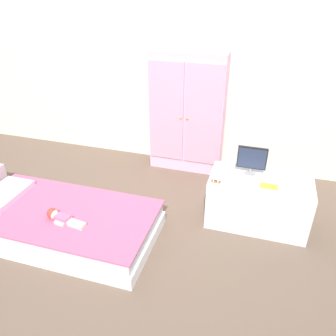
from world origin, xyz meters
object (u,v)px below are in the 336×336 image
(bed, at_px, (63,223))
(tv_stand, at_px, (258,202))
(tv_monitor, at_px, (252,159))
(book_yellow, at_px, (269,186))
(rocking_horse_toy, at_px, (217,178))
(doll, at_px, (59,217))
(wardrobe, at_px, (187,114))

(bed, distance_m, tv_stand, 1.86)
(tv_monitor, bearing_deg, book_yellow, -45.60)
(rocking_horse_toy, height_order, book_yellow, rocking_horse_toy)
(tv_monitor, bearing_deg, bed, -154.26)
(tv_stand, bearing_deg, book_yellow, -56.43)
(bed, distance_m, rocking_horse_toy, 1.49)
(tv_stand, distance_m, tv_monitor, 0.43)
(bed, height_order, doll, doll)
(tv_stand, height_order, rocking_horse_toy, rocking_horse_toy)
(tv_monitor, relative_size, book_yellow, 1.80)
(bed, bearing_deg, tv_monitor, 25.74)
(wardrobe, bearing_deg, doll, -113.15)
(doll, xyz_separation_m, book_yellow, (1.73, 0.70, 0.21))
(doll, distance_m, rocking_horse_toy, 1.45)
(wardrobe, height_order, book_yellow, wardrobe)
(book_yellow, bearing_deg, rocking_horse_toy, -172.94)
(wardrobe, distance_m, book_yellow, 1.44)
(wardrobe, relative_size, rocking_horse_toy, 13.33)
(bed, relative_size, doll, 4.41)
(rocking_horse_toy, bearing_deg, bed, -158.22)
(bed, relative_size, rocking_horse_toy, 16.06)
(tv_stand, bearing_deg, rocking_horse_toy, -157.30)
(wardrobe, bearing_deg, bed, -116.27)
(book_yellow, bearing_deg, tv_monitor, 134.40)
(bed, distance_m, tv_monitor, 1.86)
(tv_monitor, distance_m, book_yellow, 0.30)
(wardrobe, height_order, rocking_horse_toy, wardrobe)
(doll, relative_size, tv_stand, 0.42)
(doll, height_order, book_yellow, book_yellow)
(tv_monitor, bearing_deg, doll, -150.23)
(tv_monitor, xyz_separation_m, rocking_horse_toy, (-0.28, -0.24, -0.11))
(bed, distance_m, wardrobe, 1.87)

